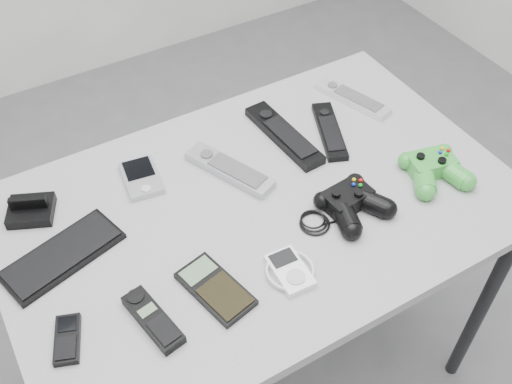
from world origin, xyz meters
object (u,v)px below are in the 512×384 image
remote_black_a (284,134)px  mobile_phone (67,339)px  pda_keyboard (62,255)px  cordless_handset (153,319)px  remote_silver_b (352,98)px  controller_green (434,167)px  remote_black_b (330,131)px  mp3_player (290,270)px  pda (141,177)px  calculator (215,288)px  remote_silver_a (230,169)px  controller_black (352,201)px  desk (259,223)px

remote_black_a → mobile_phone: (-0.60, -0.26, -0.00)m
pda_keyboard → cordless_handset: (0.09, -0.22, 0.00)m
pda_keyboard → remote_silver_b: 0.78m
remote_silver_b → controller_green: 0.30m
mobile_phone → cordless_handset: (0.14, -0.04, 0.00)m
remote_black_b → mp3_player: size_ratio=1.96×
cordless_handset → controller_green: 0.68m
pda → cordless_handset: cordless_handset is taller
pda_keyboard → calculator: same height
remote_silver_a → remote_black_b: remote_silver_a is taller
remote_silver_b → pda: bearing=161.1°
remote_silver_a → controller_green: size_ratio=1.44×
mp3_player → controller_black: controller_black is taller
pda_keyboard → remote_black_b: (0.66, 0.04, 0.00)m
cordless_handset → controller_black: bearing=-5.1°
mp3_player → controller_black: size_ratio=0.42×
remote_silver_b → calculator: remote_silver_b is taller
cordless_handset → mp3_player: 0.27m
pda_keyboard → controller_green: (0.77, -0.19, 0.02)m
remote_silver_a → remote_silver_b: bearing=-13.1°
remote_black_a → remote_silver_b: (0.22, 0.03, -0.00)m
mobile_phone → mp3_player: bearing=10.8°
remote_silver_a → remote_black_a: 0.17m
remote_black_b → controller_black: bearing=-91.7°
remote_silver_b → cordless_handset: cordless_handset is taller
remote_black_b → remote_silver_b: remote_silver_b is taller
remote_black_b → remote_silver_b: bearing=54.3°
mp3_player → controller_green: size_ratio=0.67×
pda_keyboard → pda: bearing=13.2°
desk → controller_green: controller_green is taller
pda → controller_black: size_ratio=0.49×
calculator → pda_keyboard: bearing=122.4°
remote_silver_a → cordless_handset: remote_silver_a is taller
pda_keyboard → mobile_phone: (-0.05, -0.18, 0.00)m
pda → mobile_phone: (-0.26, -0.30, -0.00)m
cordless_handset → mp3_player: cordless_handset is taller
controller_green → calculator: bearing=-163.8°
pda_keyboard → cordless_handset: cordless_handset is taller
calculator → mp3_player: size_ratio=1.52×
remote_black_b → cordless_handset: bearing=-132.4°
desk → pda: (-0.19, 0.19, 0.07)m
remote_silver_b → calculator: size_ratio=1.33×
calculator → controller_green: 0.55m
pda_keyboard → cordless_handset: bearing=-82.6°
desk → controller_green: 0.40m
remote_silver_a → cordless_handset: 0.40m
remote_black_b → desk: bearing=-134.1°
remote_silver_a → controller_black: 0.28m
remote_silver_b → pda_keyboard: bearing=169.8°
desk → pda_keyboard: size_ratio=4.60×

